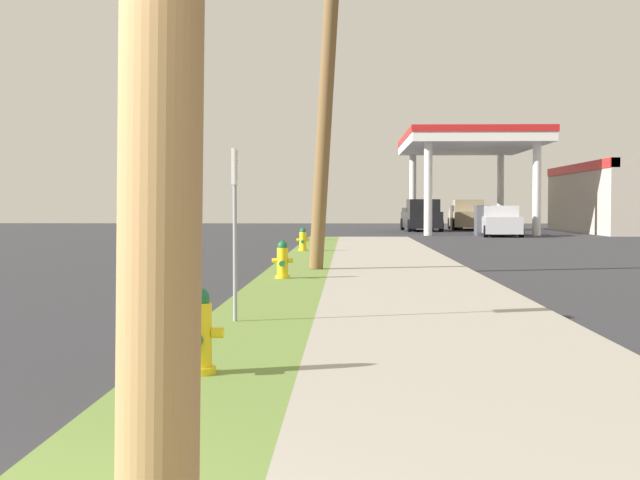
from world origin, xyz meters
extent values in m
cylinder|color=yellow|center=(0.57, 4.95, 0.15)|extent=(0.29, 0.29, 0.06)
cylinder|color=yellow|center=(0.57, 4.95, 0.42)|extent=(0.22, 0.22, 0.60)
sphere|color=#196038|center=(0.57, 4.95, 0.76)|extent=(0.19, 0.19, 0.19)
cylinder|color=#196038|center=(0.57, 4.95, 0.84)|extent=(0.06, 0.06, 0.05)
cylinder|color=yellow|center=(0.41, 4.95, 0.47)|extent=(0.10, 0.09, 0.09)
cylinder|color=yellow|center=(0.73, 4.95, 0.47)|extent=(0.10, 0.09, 0.09)
cylinder|color=#196038|center=(0.57, 4.78, 0.42)|extent=(0.11, 0.12, 0.11)
cylinder|color=yellow|center=(0.53, 15.25, 0.15)|extent=(0.29, 0.29, 0.06)
cylinder|color=yellow|center=(0.53, 15.25, 0.42)|extent=(0.22, 0.22, 0.60)
sphere|color=#196038|center=(0.53, 15.25, 0.76)|extent=(0.19, 0.19, 0.19)
cylinder|color=#196038|center=(0.53, 15.25, 0.84)|extent=(0.06, 0.06, 0.05)
cylinder|color=yellow|center=(0.37, 15.25, 0.47)|extent=(0.10, 0.09, 0.09)
cylinder|color=yellow|center=(0.69, 15.25, 0.47)|extent=(0.10, 0.09, 0.09)
cylinder|color=#196038|center=(0.53, 15.08, 0.42)|extent=(0.11, 0.12, 0.11)
cylinder|color=yellow|center=(0.39, 26.34, 0.15)|extent=(0.29, 0.29, 0.06)
cylinder|color=yellow|center=(0.39, 26.34, 0.42)|extent=(0.22, 0.22, 0.60)
sphere|color=#196038|center=(0.39, 26.34, 0.76)|extent=(0.19, 0.19, 0.19)
cylinder|color=#196038|center=(0.39, 26.34, 0.84)|extent=(0.06, 0.06, 0.05)
cylinder|color=yellow|center=(0.23, 26.34, 0.47)|extent=(0.10, 0.09, 0.09)
cylinder|color=yellow|center=(0.55, 26.34, 0.47)|extent=(0.10, 0.09, 0.09)
cylinder|color=#196038|center=(0.39, 26.17, 0.42)|extent=(0.11, 0.12, 0.11)
cylinder|color=yellow|center=(0.53, 35.81, 0.15)|extent=(0.29, 0.29, 0.06)
cylinder|color=yellow|center=(0.53, 35.81, 0.42)|extent=(0.22, 0.22, 0.60)
sphere|color=#196038|center=(0.53, 35.81, 0.76)|extent=(0.19, 0.19, 0.19)
cylinder|color=#196038|center=(0.53, 35.81, 0.84)|extent=(0.06, 0.06, 0.05)
cylinder|color=yellow|center=(0.37, 35.81, 0.47)|extent=(0.10, 0.09, 0.09)
cylinder|color=yellow|center=(0.69, 35.81, 0.47)|extent=(0.10, 0.09, 0.09)
cylinder|color=#196038|center=(0.53, 35.64, 0.42)|extent=(0.11, 0.12, 0.11)
cylinder|color=brown|center=(1.41, 17.47, 5.27)|extent=(1.07, 1.36, 10.31)
cylinder|color=gray|center=(0.43, 8.49, 1.17)|extent=(0.05, 0.05, 2.10)
cube|color=white|center=(0.43, 8.49, 2.02)|extent=(0.04, 0.36, 0.44)
cylinder|color=silver|center=(6.04, 45.73, 2.45)|extent=(0.44, 0.44, 4.90)
cylinder|color=silver|center=(11.73, 45.73, 2.45)|extent=(0.44, 0.44, 4.90)
cylinder|color=silver|center=(6.04, 57.22, 2.45)|extent=(0.44, 0.44, 4.90)
cylinder|color=silver|center=(11.73, 57.22, 2.45)|extent=(0.44, 0.44, 4.90)
cube|color=white|center=(8.88, 51.47, 5.15)|extent=(7.49, 13.29, 0.50)
cube|color=red|center=(8.88, 51.47, 5.58)|extent=(7.59, 13.39, 0.36)
cube|color=#47474C|center=(8.88, 45.73, 0.80)|extent=(0.70, 1.10, 1.60)
cube|color=#47474C|center=(8.88, 57.22, 0.80)|extent=(0.70, 1.10, 1.60)
cube|color=#B7AD9E|center=(18.04, 51.47, 2.01)|extent=(5.79, 14.68, 4.02)
cube|color=red|center=(15.34, 51.47, 3.77)|extent=(0.50, 14.68, 0.50)
cube|color=#BCBCC1|center=(9.64, 44.47, 0.59)|extent=(2.15, 4.62, 0.85)
cube|color=#BCBCC1|center=(9.62, 44.25, 1.29)|extent=(1.75, 2.14, 0.56)
cylinder|color=black|center=(8.91, 46.23, 0.30)|extent=(0.26, 0.61, 0.60)
cylinder|color=black|center=(10.63, 46.10, 0.30)|extent=(0.26, 0.61, 0.60)
cylinder|color=black|center=(8.65, 42.84, 0.30)|extent=(0.26, 0.61, 0.60)
cylinder|color=black|center=(10.37, 42.71, 0.30)|extent=(0.26, 0.61, 0.60)
cube|color=tan|center=(9.63, 57.90, 0.71)|extent=(2.18, 5.46, 1.00)
cube|color=tan|center=(9.60, 56.93, 1.59)|extent=(1.91, 2.11, 0.76)
cube|color=tan|center=(9.67, 59.09, 1.33)|extent=(1.98, 2.98, 0.24)
cylinder|color=black|center=(10.51, 55.72, 0.38)|extent=(0.25, 0.77, 0.76)
cylinder|color=black|center=(8.61, 55.79, 0.38)|extent=(0.25, 0.77, 0.76)
cylinder|color=black|center=(10.65, 60.02, 0.38)|extent=(0.25, 0.77, 0.76)
cylinder|color=black|center=(8.75, 60.08, 0.38)|extent=(0.25, 0.77, 0.76)
cube|color=black|center=(6.37, 54.59, 0.71)|extent=(2.22, 5.48, 1.00)
cube|color=black|center=(6.41, 53.62, 1.59)|extent=(1.92, 2.13, 0.76)
cube|color=black|center=(6.32, 55.77, 1.33)|extent=(2.00, 2.99, 0.24)
cylinder|color=black|center=(7.41, 52.48, 0.38)|extent=(0.25, 0.77, 0.76)
cylinder|color=black|center=(5.51, 52.40, 0.38)|extent=(0.25, 0.77, 0.76)
cylinder|color=black|center=(7.23, 56.77, 0.38)|extent=(0.25, 0.77, 0.76)
cylinder|color=black|center=(5.34, 56.70, 0.38)|extent=(0.25, 0.77, 0.76)
camera|label=1|loc=(1.83, -2.72, 1.54)|focal=51.47mm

